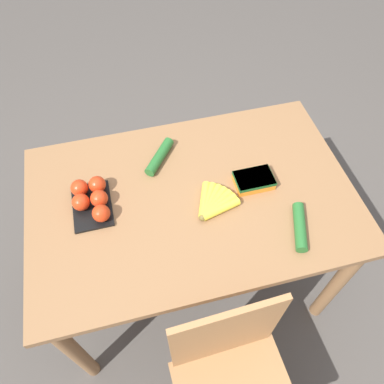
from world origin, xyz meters
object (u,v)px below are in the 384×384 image
(chair, at_px, (232,383))
(tomato_pack, at_px, (92,199))
(cucumber_near, at_px, (300,227))
(cucumber_far, at_px, (160,157))
(carrot_bag, at_px, (254,179))
(banana_bunch, at_px, (213,204))

(chair, height_order, tomato_pack, chair)
(cucumber_near, xyz_separation_m, cucumber_far, (0.43, -0.46, 0.00))
(tomato_pack, xyz_separation_m, cucumber_near, (-0.73, 0.30, -0.02))
(cucumber_far, bearing_deg, cucumber_near, 133.15)
(cucumber_near, height_order, cucumber_far, same)
(carrot_bag, bearing_deg, cucumber_near, 110.36)
(chair, bearing_deg, banana_bunch, 80.44)
(tomato_pack, bearing_deg, chair, 117.93)
(carrot_bag, distance_m, cucumber_far, 0.40)
(tomato_pack, distance_m, cucumber_far, 0.33)
(tomato_pack, distance_m, carrot_bag, 0.64)
(cucumber_near, bearing_deg, banana_bunch, -32.71)
(banana_bunch, relative_size, cucumber_near, 0.88)
(banana_bunch, height_order, cucumber_near, cucumber_near)
(carrot_bag, xyz_separation_m, cucumber_far, (0.34, -0.21, -0.00))
(chair, height_order, cucumber_far, chair)
(cucumber_far, bearing_deg, carrot_bag, 147.86)
(cucumber_near, bearing_deg, tomato_pack, -22.71)
(carrot_bag, bearing_deg, cucumber_far, -32.14)
(banana_bunch, distance_m, cucumber_far, 0.32)
(cucumber_far, bearing_deg, banana_bunch, 118.49)
(tomato_pack, distance_m, cucumber_near, 0.79)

